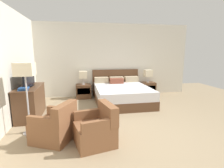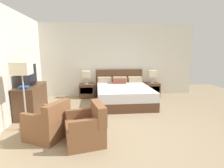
{
  "view_description": "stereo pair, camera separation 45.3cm",
  "coord_description": "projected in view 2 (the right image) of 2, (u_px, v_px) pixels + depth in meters",
  "views": [
    {
      "loc": [
        -1.08,
        -3.09,
        1.71
      ],
      "look_at": [
        -0.13,
        1.98,
        0.75
      ],
      "focal_mm": 28.0,
      "sensor_mm": 36.0,
      "label": 1
    },
    {
      "loc": [
        -0.63,
        -3.15,
        1.71
      ],
      "look_at": [
        -0.13,
        1.98,
        0.75
      ],
      "focal_mm": 28.0,
      "sensor_mm": 36.0,
      "label": 2
    }
  ],
  "objects": [
    {
      "name": "bed",
      "position": [
        123.0,
        94.0,
        5.92
      ],
      "size": [
        1.81,
        2.14,
        1.02
      ],
      "color": "brown",
      "rests_on": "ground"
    },
    {
      "name": "table_lamp_left",
      "position": [
        86.0,
        75.0,
        6.45
      ],
      "size": [
        0.28,
        0.28,
        0.49
      ],
      "color": "#B7B7BC",
      "rests_on": "nightstand_left"
    },
    {
      "name": "book_blue_cover",
      "position": [
        24.0,
        87.0,
        4.23
      ],
      "size": [
        0.21,
        0.2,
        0.04
      ],
      "primitive_type": "cube",
      "rotation": [
        0.0,
        0.0,
        -0.05
      ],
      "color": "#234C8E",
      "rests_on": "book_red_cover"
    },
    {
      "name": "dresser",
      "position": [
        32.0,
        99.0,
        4.78
      ],
      "size": [
        0.52,
        1.28,
        0.82
      ],
      "color": "brown",
      "rests_on": "ground"
    },
    {
      "name": "wall_left",
      "position": [
        14.0,
        65.0,
        4.42
      ],
      "size": [
        0.06,
        5.4,
        2.76
      ],
      "primitive_type": "cube",
      "color": "silver",
      "rests_on": "ground"
    },
    {
      "name": "armchair_companion",
      "position": [
        87.0,
        128.0,
        3.29
      ],
      "size": [
        0.82,
        0.81,
        0.76
      ],
      "color": "brown",
      "rests_on": "ground"
    },
    {
      "name": "floor_lamp",
      "position": [
        22.0,
        73.0,
        3.64
      ],
      "size": [
        0.35,
        0.35,
        1.5
      ],
      "color": "#B7B7BC",
      "rests_on": "ground"
    },
    {
      "name": "armchair_by_window",
      "position": [
        48.0,
        124.0,
        3.48
      ],
      "size": [
        0.92,
        0.91,
        0.76
      ],
      "color": "brown",
      "rests_on": "ground"
    },
    {
      "name": "ground_plane",
      "position": [
        128.0,
        139.0,
        3.46
      ],
      "size": [
        10.8,
        10.8,
        0.0
      ],
      "primitive_type": "plane",
      "color": "#998466"
    },
    {
      "name": "nightstand_right",
      "position": [
        152.0,
        89.0,
        6.8
      ],
      "size": [
        0.54,
        0.45,
        0.52
      ],
      "color": "brown",
      "rests_on": "ground"
    },
    {
      "name": "nightstand_left",
      "position": [
        87.0,
        91.0,
        6.56
      ],
      "size": [
        0.54,
        0.45,
        0.52
      ],
      "color": "brown",
      "rests_on": "ground"
    },
    {
      "name": "tv",
      "position": [
        30.0,
        75.0,
        4.68
      ],
      "size": [
        0.18,
        0.95,
        0.54
      ],
      "color": "black",
      "rests_on": "dresser"
    },
    {
      "name": "table_lamp_right",
      "position": [
        152.0,
        74.0,
        6.69
      ],
      "size": [
        0.28,
        0.28,
        0.49
      ],
      "color": "#B7B7BC",
      "rests_on": "nightstand_right"
    },
    {
      "name": "wall_back",
      "position": [
        111.0,
        60.0,
        6.76
      ],
      "size": [
        6.51,
        0.06,
        2.76
      ],
      "primitive_type": "cube",
      "color": "silver",
      "rests_on": "ground"
    },
    {
      "name": "book_red_cover",
      "position": [
        23.0,
        88.0,
        4.24
      ],
      "size": [
        0.25,
        0.2,
        0.03
      ],
      "primitive_type": "cube",
      "rotation": [
        0.0,
        0.0,
        0.25
      ],
      "color": "#234C8E",
      "rests_on": "dresser"
    }
  ]
}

